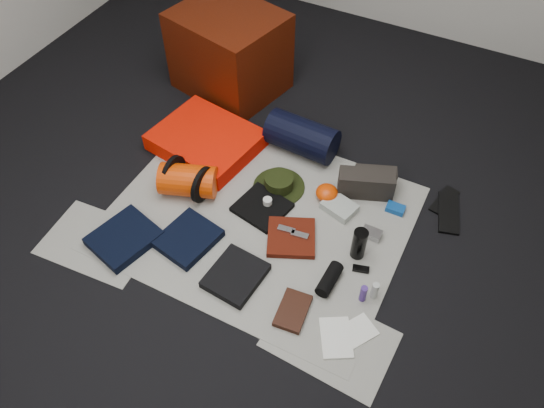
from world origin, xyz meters
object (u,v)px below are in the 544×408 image
at_px(compact_camera, 372,234).
at_px(red_cabinet, 230,52).
at_px(paperback_book, 293,311).
at_px(stuff_sack, 188,180).
at_px(navy_duffel, 302,136).
at_px(sleeping_pad, 206,140).
at_px(water_bottle, 359,244).

bearing_deg(compact_camera, red_cabinet, 149.58).
relative_size(red_cabinet, paperback_book, 3.12).
bearing_deg(stuff_sack, red_cabinet, 105.91).
relative_size(red_cabinet, navy_duffel, 1.54).
distance_m(navy_duffel, compact_camera, 0.77).
bearing_deg(paperback_book, red_cabinet, 123.31).
bearing_deg(red_cabinet, navy_duffel, -14.20).
relative_size(sleeping_pad, stuff_sack, 1.89).
bearing_deg(sleeping_pad, red_cabinet, 105.54).
distance_m(water_bottle, compact_camera, 0.17).
height_order(sleeping_pad, water_bottle, water_bottle).
height_order(stuff_sack, compact_camera, stuff_sack).
relative_size(navy_duffel, paperback_book, 2.02).
distance_m(red_cabinet, compact_camera, 1.59).
height_order(stuff_sack, paperback_book, stuff_sack).
xyz_separation_m(water_bottle, paperback_book, (-0.16, -0.47, -0.08)).
distance_m(stuff_sack, navy_duffel, 0.75).
relative_size(stuff_sack, navy_duffel, 0.74).
distance_m(sleeping_pad, navy_duffel, 0.60).
relative_size(red_cabinet, stuff_sack, 2.07).
relative_size(sleeping_pad, compact_camera, 5.67).
xyz_separation_m(red_cabinet, stuff_sack, (0.28, -0.98, -0.18)).
height_order(sleeping_pad, stuff_sack, stuff_sack).
distance_m(sleeping_pad, stuff_sack, 0.38).
bearing_deg(navy_duffel, sleeping_pad, -152.61).
relative_size(stuff_sack, compact_camera, 3.00).
bearing_deg(paperback_book, sleeping_pad, 134.91).
relative_size(sleeping_pad, paperback_book, 2.85).
xyz_separation_m(red_cabinet, water_bottle, (1.32, -0.96, -0.18)).
bearing_deg(water_bottle, sleeping_pad, 163.40).
distance_m(stuff_sack, paperback_book, 0.99).
bearing_deg(compact_camera, paperback_book, -105.77).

